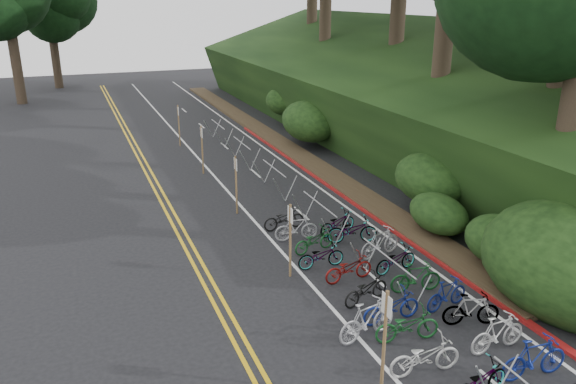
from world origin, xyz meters
name	(u,v)px	position (x,y,z in m)	size (l,w,h in m)	color
ground	(343,371)	(0.00, 0.00, 0.00)	(120.00, 120.00, 0.00)	black
road_markings	(244,221)	(0.63, 10.10, 0.00)	(7.47, 80.00, 0.01)	gold
red_curb	(336,190)	(5.70, 12.00, 0.05)	(0.25, 28.00, 0.10)	maroon
embankment	(393,101)	(12.96, 19.04, 2.57)	(14.30, 48.14, 9.11)	black
bike_racks_rest	(274,174)	(3.00, 13.00, 0.85)	(1.14, 23.00, 1.17)	#A1A3A7
signpost_near	(385,338)	(0.39, -1.11, 1.54)	(0.08, 0.40, 2.70)	brown
signposts_rest	(217,162)	(0.60, 14.00, 1.43)	(0.08, 18.40, 2.50)	brown
bike_front	(367,320)	(1.19, 1.01, 0.56)	(1.88, 0.53, 1.13)	#9E9EA3
bike_valet	(394,286)	(2.94, 2.48, 0.47)	(3.35, 13.54, 1.09)	slate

